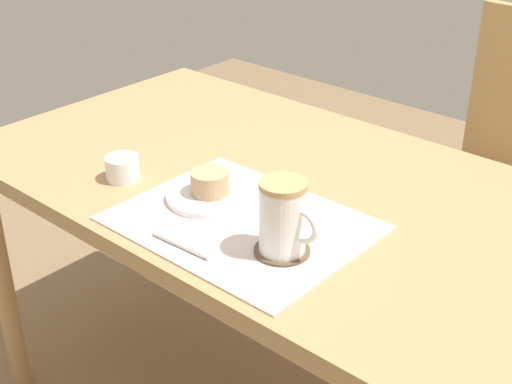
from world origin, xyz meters
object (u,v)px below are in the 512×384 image
at_px(coffee_mug, 284,217).
at_px(pastry, 210,183).
at_px(wooden_chair, 505,175).
at_px(dining_table, 282,212).
at_px(sugar_bowl, 123,168).
at_px(pastry_plate, 210,196).

bearing_deg(coffee_mug, pastry, 166.21).
height_order(wooden_chair, coffee_mug, wooden_chair).
height_order(pastry, coffee_mug, coffee_mug).
bearing_deg(dining_table, wooden_chair, 75.94).
distance_m(dining_table, wooden_chair, 0.77).
bearing_deg(pastry, dining_table, 70.43).
relative_size(coffee_mug, sugar_bowl, 1.85).
xyz_separation_m(pastry_plate, pastry, (0.00, 0.00, 0.03)).
height_order(pastry_plate, sugar_bowl, sugar_bowl).
bearing_deg(pastry_plate, wooden_chair, 74.95).
distance_m(wooden_chair, coffee_mug, 0.98).
bearing_deg(sugar_bowl, pastry, 15.05).
bearing_deg(wooden_chair, dining_table, 81.01).
bearing_deg(sugar_bowl, wooden_chair, 65.08).
xyz_separation_m(wooden_chair, pastry, (-0.24, -0.89, 0.24)).
bearing_deg(dining_table, pastry, -109.57).
bearing_deg(pastry, wooden_chair, 74.95).
relative_size(wooden_chair, sugar_bowl, 13.27).
bearing_deg(sugar_bowl, coffee_mug, -0.37).
xyz_separation_m(coffee_mug, sugar_bowl, (-0.43, 0.00, -0.05)).
relative_size(wooden_chair, coffee_mug, 7.19).
bearing_deg(dining_table, sugar_bowl, -140.53).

